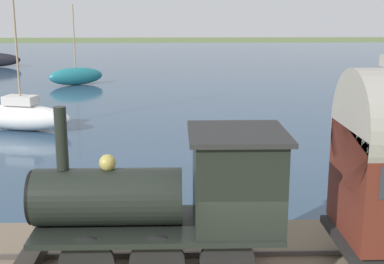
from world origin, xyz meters
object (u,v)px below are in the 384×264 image
object	(u,v)px
steam_locomotive	(178,193)
sailboat_teal	(76,76)
rowboat_far_out	(241,193)
sailboat_white	(22,116)

from	to	relation	value
steam_locomotive	sailboat_teal	bearing A→B (deg)	14.10
steam_locomotive	rowboat_far_out	world-z (taller)	steam_locomotive
sailboat_white	sailboat_teal	bearing A→B (deg)	14.63
steam_locomotive	sailboat_white	distance (m)	18.15
sailboat_white	rowboat_far_out	xyz separation A→B (m)	(-10.36, -10.05, -0.54)
rowboat_far_out	sailboat_teal	bearing A→B (deg)	-1.01
steam_locomotive	sailboat_teal	distance (m)	33.46
sailboat_white	rowboat_far_out	size ratio (longest dim) A/B	3.92
steam_locomotive	rowboat_far_out	bearing A→B (deg)	-19.55
steam_locomotive	sailboat_white	size ratio (longest dim) A/B	0.60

